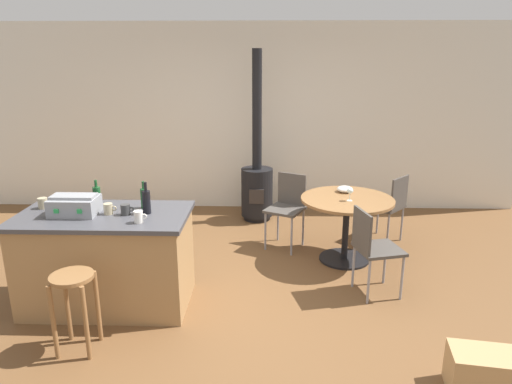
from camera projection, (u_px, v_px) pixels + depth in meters
name	position (u px, v px, depth m)	size (l,w,h in m)	color
ground_plane	(235.00, 295.00, 4.50)	(8.80, 8.80, 0.00)	brown
back_wall	(248.00, 118.00, 6.81)	(8.00, 0.10, 2.70)	silver
kitchen_island	(107.00, 259.00, 4.24)	(1.52, 0.83, 0.89)	#A37A4C
wooden_stool	(74.00, 296.00, 3.55)	(0.33, 0.33, 0.64)	olive
dining_table	(347.00, 213.00, 5.12)	(1.02, 1.02, 0.73)	black
folding_chair_near	(390.00, 203.00, 5.65)	(0.57, 0.57, 0.85)	#47423D
folding_chair_far	(287.00, 204.00, 5.54)	(0.54, 0.54, 0.88)	#47423D
folding_chair_left	(372.00, 245.00, 4.39)	(0.49, 0.49, 0.86)	#47423D
wood_stove	(257.00, 181.00, 6.45)	(0.44, 0.45, 2.33)	black
toolbox	(75.00, 205.00, 4.07)	(0.40, 0.29, 0.18)	gray
bottle_0	(97.00, 195.00, 4.32)	(0.07, 0.07, 0.24)	#194C23
bottle_1	(146.00, 201.00, 4.09)	(0.07, 0.07, 0.29)	black
bottle_2	(144.00, 198.00, 4.25)	(0.06, 0.06, 0.25)	#194C23
cup_0	(43.00, 203.00, 4.24)	(0.12, 0.08, 0.10)	tan
cup_1	(126.00, 210.00, 4.07)	(0.12, 0.08, 0.10)	#383838
cup_2	(109.00, 209.00, 4.09)	(0.11, 0.08, 0.10)	tan
cup_3	(139.00, 217.00, 3.88)	(0.11, 0.08, 0.10)	white
wine_glass	(350.00, 191.00, 4.96)	(0.07, 0.07, 0.14)	silver
serving_bowl	(345.00, 189.00, 5.30)	(0.18, 0.18, 0.07)	white
cardboard_box	(484.00, 373.00, 3.16)	(0.46, 0.30, 0.31)	tan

